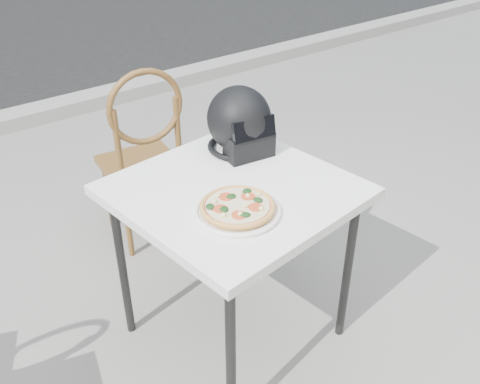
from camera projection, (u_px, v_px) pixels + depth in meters
ground at (216, 347)px, 2.49m from camera, size 80.00×80.00×0.00m
curb at (8, 121)px, 4.47m from camera, size 30.00×0.25×0.12m
cafe_table_main at (234, 202)px, 2.18m from camera, size 0.95×0.95×0.81m
plate at (238, 211)px, 1.98m from camera, size 0.33×0.33×0.02m
pizza at (238, 206)px, 1.96m from camera, size 0.31×0.31×0.03m
helmet at (240, 123)px, 2.34m from camera, size 0.32×0.33×0.29m
cafe_chair_main at (143, 149)px, 2.88m from camera, size 0.46×0.46×1.08m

